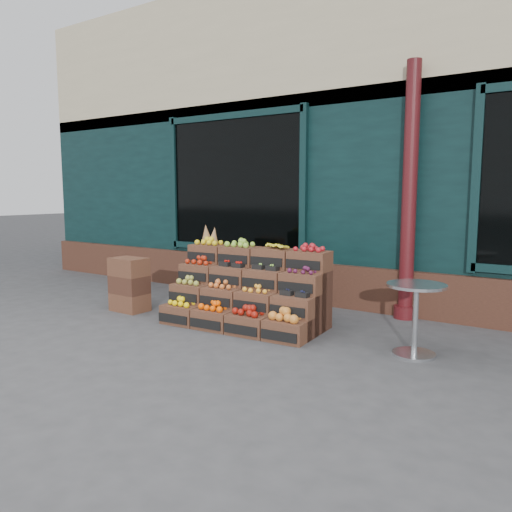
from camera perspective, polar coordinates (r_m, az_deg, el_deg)
The scene contains 6 objects.
ground at distance 5.47m, azimuth -2.37°, elevation -9.81°, with size 60.00×60.00×0.00m, color #3C3C3F.
shop_facade at distance 9.86m, azimuth 15.75°, elevation 11.65°, with size 12.00×6.24×4.80m.
crate_display at distance 6.10m, azimuth -0.96°, elevation -4.43°, with size 1.96×1.04×1.19m.
spare_crates at distance 6.99m, azimuth -14.28°, elevation -3.17°, with size 0.49×0.35×0.73m.
bistro_table at distance 5.16m, azimuth 17.78°, elevation -6.02°, with size 0.58×0.58×0.72m.
shopkeeper at distance 8.13m, azimuth 1.50°, elevation 2.25°, with size 0.65×0.43×1.78m, color #1F6C3B.
Camera 1 is at (3.09, -4.22, 1.62)m, focal length 35.00 mm.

